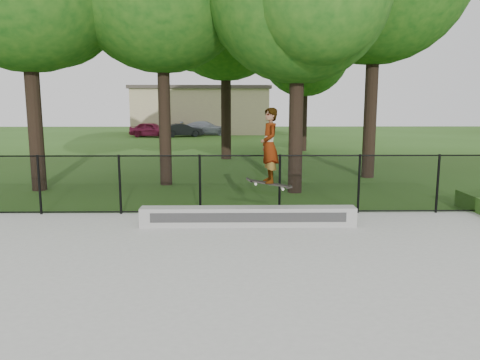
{
  "coord_description": "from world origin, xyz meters",
  "views": [
    {
      "loc": [
        0.82,
        -5.64,
        2.84
      ],
      "look_at": [
        0.98,
        4.2,
        1.2
      ],
      "focal_mm": 35.0,
      "sensor_mm": 36.0,
      "label": 1
    }
  ],
  "objects": [
    {
      "name": "car_b",
      "position": [
        -3.32,
        33.42,
        0.54
      ],
      "size": [
        3.19,
        2.02,
        1.09
      ],
      "primitive_type": "imported",
      "rotation": [
        0.0,
        0.0,
        1.89
      ],
      "color": "black",
      "rests_on": "ground"
    },
    {
      "name": "skater_airborne",
      "position": [
        1.63,
        4.56,
        1.87
      ],
      "size": [
        0.83,
        0.66,
        1.8
      ],
      "color": "black",
      "rests_on": "ground"
    },
    {
      "name": "distant_building",
      "position": [
        -2.0,
        38.0,
        2.16
      ],
      "size": [
        12.4,
        6.4,
        4.3
      ],
      "color": "tan",
      "rests_on": "ground"
    },
    {
      "name": "concrete_slab",
      "position": [
        0.0,
        0.0,
        0.03
      ],
      "size": [
        14.0,
        12.0,
        0.06
      ],
      "primitive_type": "cube",
      "color": "#A5A4A0",
      "rests_on": "ground"
    },
    {
      "name": "car_c",
      "position": [
        -1.49,
        35.47,
        0.63
      ],
      "size": [
        4.12,
        2.08,
        1.26
      ],
      "primitive_type": "imported",
      "rotation": [
        0.0,
        0.0,
        1.49
      ],
      "color": "#A0A7B5",
      "rests_on": "ground"
    },
    {
      "name": "car_a",
      "position": [
        -5.85,
        33.11,
        0.61
      ],
      "size": [
        3.81,
        2.27,
        1.22
      ],
      "primitive_type": "imported",
      "rotation": [
        0.0,
        0.0,
        1.32
      ],
      "color": "maroon",
      "rests_on": "ground"
    },
    {
      "name": "grind_ledge",
      "position": [
        1.17,
        4.7,
        0.28
      ],
      "size": [
        4.88,
        0.4,
        0.43
      ],
      "primitive_type": "cube",
      "color": "#979793",
      "rests_on": "concrete_slab"
    },
    {
      "name": "ground",
      "position": [
        0.0,
        0.0,
        0.0
      ],
      "size": [
        100.0,
        100.0,
        0.0
      ],
      "primitive_type": "plane",
      "color": "#294A14",
      "rests_on": "ground"
    },
    {
      "name": "chainlink_fence",
      "position": [
        0.0,
        5.9,
        0.81
      ],
      "size": [
        16.06,
        0.06,
        1.5
      ],
      "color": "black",
      "rests_on": "concrete_slab"
    }
  ]
}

